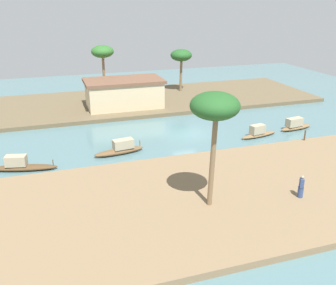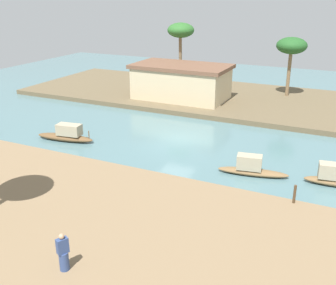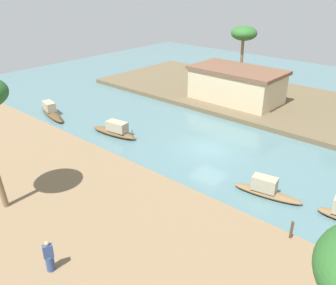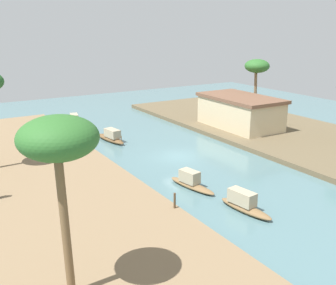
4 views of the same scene
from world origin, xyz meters
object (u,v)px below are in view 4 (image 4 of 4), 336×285
(sampan_foreground, at_px, (111,137))
(riverside_building, at_px, (240,111))
(palm_tree_left_far, at_px, (58,142))
(sampan_with_tall_canopy, at_px, (75,122))
(mooring_post, at_px, (175,201))
(sampan_midstream, at_px, (191,182))
(palm_tree_right_tall, at_px, (257,67))
(sampan_with_red_awning, at_px, (244,204))

(sampan_foreground, bearing_deg, riverside_building, 68.38)
(sampan_foreground, bearing_deg, palm_tree_left_far, -35.64)
(sampan_with_tall_canopy, distance_m, mooring_post, 25.63)
(mooring_post, xyz_separation_m, palm_tree_left_far, (4.76, -8.17, 6.16))
(sampan_with_tall_canopy, distance_m, riverside_building, 19.00)
(sampan_midstream, xyz_separation_m, sampan_with_tall_canopy, (-22.49, -1.00, -0.02))
(palm_tree_right_tall, bearing_deg, sampan_foreground, -95.05)
(sampan_with_tall_canopy, bearing_deg, sampan_foreground, 19.74)
(sampan_with_tall_canopy, height_order, palm_tree_right_tall, palm_tree_right_tall)
(sampan_midstream, height_order, palm_tree_right_tall, palm_tree_right_tall)
(palm_tree_left_far, height_order, riverside_building, palm_tree_left_far)
(sampan_with_red_awning, xyz_separation_m, sampan_midstream, (-4.88, -0.70, -0.05))
(sampan_foreground, bearing_deg, palm_tree_right_tall, 76.82)
(sampan_midstream, distance_m, sampan_foreground, 14.10)
(sampan_with_tall_canopy, xyz_separation_m, palm_tree_right_tall, (9.95, 18.65, 6.16))
(sampan_with_red_awning, relative_size, riverside_building, 0.43)
(sampan_with_tall_canopy, bearing_deg, palm_tree_right_tall, 75.29)
(palm_tree_left_far, relative_size, riverside_building, 0.81)
(sampan_with_tall_canopy, height_order, sampan_foreground, sampan_foreground)
(sampan_midstream, bearing_deg, sampan_with_red_awning, -1.98)
(palm_tree_left_far, bearing_deg, sampan_foreground, 152.49)
(sampan_with_tall_canopy, relative_size, mooring_post, 5.48)
(sampan_with_red_awning, distance_m, mooring_post, 4.43)
(sampan_with_red_awning, relative_size, palm_tree_left_far, 0.53)
(sampan_foreground, xyz_separation_m, palm_tree_left_far, (21.89, -11.40, 6.61))
(sampan_with_red_awning, distance_m, palm_tree_right_tall, 25.05)
(sampan_midstream, relative_size, palm_tree_right_tall, 0.62)
(sampan_midstream, relative_size, sampan_with_tall_canopy, 0.80)
(palm_tree_right_tall, bearing_deg, sampan_midstream, -54.61)
(palm_tree_right_tall, distance_m, riverside_building, 6.09)
(mooring_post, xyz_separation_m, riverside_building, (-13.79, 17.15, 1.23))
(sampan_with_tall_canopy, bearing_deg, sampan_midstream, 15.91)
(sampan_foreground, distance_m, palm_tree_right_tall, 18.80)
(palm_tree_right_tall, bearing_deg, sampan_with_red_awning, -44.22)
(sampan_foreground, bearing_deg, sampan_with_red_awning, -5.82)
(sampan_with_tall_canopy, relative_size, sampan_foreground, 1.16)
(sampan_with_tall_canopy, distance_m, palm_tree_left_far, 32.72)
(sampan_foreground, distance_m, palm_tree_left_far, 25.55)
(mooring_post, bearing_deg, sampan_foreground, 169.32)
(mooring_post, distance_m, riverside_building, 22.04)
(mooring_post, height_order, palm_tree_right_tall, palm_tree_right_tall)
(sampan_midstream, height_order, mooring_post, mooring_post)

